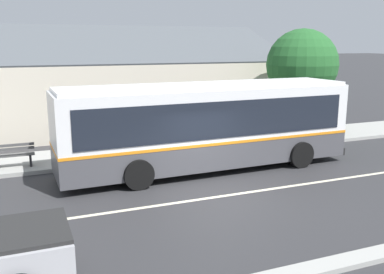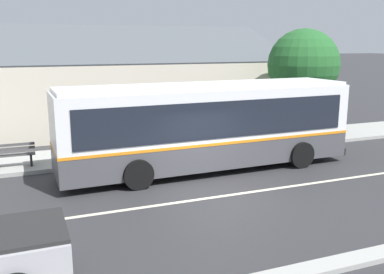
# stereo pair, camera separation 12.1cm
# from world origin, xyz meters

# --- Properties ---
(ground_plane) EXTENTS (300.00, 300.00, 0.00)m
(ground_plane) POSITION_xyz_m (0.00, 0.00, 0.00)
(ground_plane) COLOR #2D2D30
(sidewalk_far) EXTENTS (60.00, 3.00, 0.15)m
(sidewalk_far) POSITION_xyz_m (0.00, 6.00, 0.07)
(sidewalk_far) COLOR #9E9E99
(sidewalk_far) RESTS_ON ground
(curb_near) EXTENTS (60.00, 0.50, 0.12)m
(curb_near) POSITION_xyz_m (0.00, -4.75, 0.06)
(curb_near) COLOR #9E9E99
(curb_near) RESTS_ON ground
(lane_divider_stripe) EXTENTS (60.00, 0.16, 0.01)m
(lane_divider_stripe) POSITION_xyz_m (0.00, 0.00, 0.00)
(lane_divider_stripe) COLOR beige
(lane_divider_stripe) RESTS_ON ground
(community_building) EXTENTS (21.61, 11.06, 6.70)m
(community_building) POSITION_xyz_m (-1.92, 14.52, 1.93)
(community_building) COLOR beige
(community_building) RESTS_ON ground
(transit_bus) EXTENTS (11.02, 2.93, 3.18)m
(transit_bus) POSITION_xyz_m (0.81, 2.90, 1.71)
(transit_bus) COLOR #47474C
(transit_bus) RESTS_ON ground
(bench_by_building) EXTENTS (1.61, 0.51, 0.94)m
(bench_by_building) POSITION_xyz_m (-5.97, 5.25, 0.56)
(bench_by_building) COLOR #4C4C4C
(bench_by_building) RESTS_ON sidewalk_far
(street_tree_primary) EXTENTS (3.53, 3.53, 5.35)m
(street_tree_primary) POSITION_xyz_m (7.61, 6.60, 3.56)
(street_tree_primary) COLOR #4C3828
(street_tree_primary) RESTS_ON ground
(bus_stop_sign) EXTENTS (0.36, 0.07, 2.40)m
(bus_stop_sign) POSITION_xyz_m (6.95, 4.99, 1.64)
(bus_stop_sign) COLOR gray
(bus_stop_sign) RESTS_ON sidewalk_far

